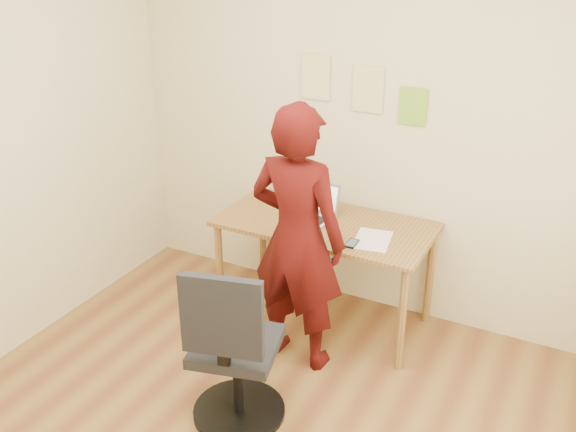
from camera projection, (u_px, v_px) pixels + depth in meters
The scene contains 10 objects.
room at pixel (222, 220), 2.79m from camera, with size 3.58×3.58×2.78m.
desk at pixel (325, 234), 4.25m from camera, with size 1.40×0.70×0.74m.
laptop at pixel (313, 210), 4.28m from camera, with size 0.33×0.30×0.22m.
paper_sheet at pixel (373, 240), 3.98m from camera, with size 0.21×0.31×0.00m, color white.
phone at pixel (352, 243), 3.92m from camera, with size 0.07×0.13×0.01m.
wall_note_left at pixel (316, 77), 4.25m from camera, with size 0.21×0.00×0.30m, color #E0D185.
wall_note_mid at pixel (368, 89), 4.11m from camera, with size 0.21×0.00×0.30m, color #E0D185.
wall_note_right at pixel (413, 107), 4.01m from camera, with size 0.18×0.00×0.24m, color #7ABB2A.
office_chair at pixel (233, 358), 3.40m from camera, with size 0.54×0.55×1.00m.
person at pixel (297, 239), 3.78m from camera, with size 0.61×0.40×1.66m, color #3C0908.
Camera 1 is at (1.42, -2.11, 2.53)m, focal length 40.00 mm.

